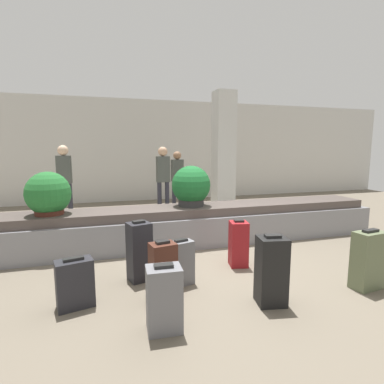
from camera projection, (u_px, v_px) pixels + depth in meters
ground_plane at (217, 268)px, 4.21m from camera, size 18.00×18.00×0.00m
back_wall at (150, 151)px, 9.64m from camera, size 18.00×0.06×3.20m
carousel at (192, 225)px, 5.32m from camera, size 7.03×0.87×0.66m
pillar at (224, 151)px, 8.23m from camera, size 0.53×0.53×3.20m
suitcase_0 at (271, 271)px, 3.19m from camera, size 0.34×0.32×0.77m
suitcase_1 at (239, 244)px, 4.25m from camera, size 0.29×0.29×0.67m
suitcase_2 at (75, 283)px, 3.14m from camera, size 0.41×0.29×0.54m
suitcase_3 at (139, 251)px, 3.78m from camera, size 0.33×0.31×0.77m
suitcase_4 at (164, 299)px, 2.72m from camera, size 0.33×0.26×0.64m
suitcase_5 at (368, 260)px, 3.56m from camera, size 0.40×0.26×0.72m
suitcase_6 at (163, 271)px, 3.29m from camera, size 0.31×0.26×0.67m
suitcase_7 at (181, 263)px, 3.66m from camera, size 0.33×0.24×0.58m
potted_plant_0 at (191, 187)px, 5.23m from camera, size 0.68×0.68×0.71m
potted_plant_1 at (48, 195)px, 4.55m from camera, size 0.67×0.67×0.67m
traveler_0 at (64, 175)px, 7.13m from camera, size 0.34×0.24×1.75m
traveler_1 at (163, 174)px, 7.60m from camera, size 0.34×0.24×1.71m
traveler_2 at (177, 175)px, 8.35m from camera, size 0.35×0.24×1.59m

